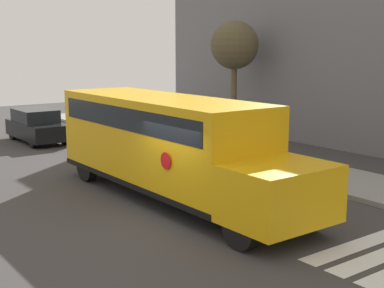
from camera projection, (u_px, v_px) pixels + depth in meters
The scene contains 5 objects.
ground_plane at pixel (182, 219), 13.93m from camera, with size 60.00×60.00×0.00m, color #3A3838.
sidewalk_strip at pixel (341, 180), 17.74m from camera, with size 44.00×3.00×0.15m.
school_bus at pixel (168, 141), 15.69m from camera, with size 9.92×2.57×2.98m.
parked_car at pixel (37, 126), 25.21m from camera, with size 4.03×1.74×1.54m.
tree_far_sidewalk at pixel (234, 46), 25.39m from camera, with size 2.31×2.31×5.68m.
Camera 1 is at (10.85, -7.78, 4.44)m, focal length 50.00 mm.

